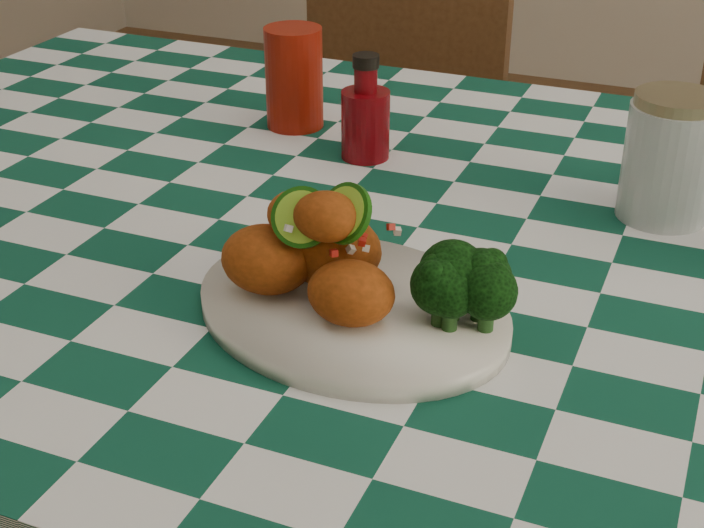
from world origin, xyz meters
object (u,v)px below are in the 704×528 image
at_px(mason_jar, 669,157).
at_px(red_tumbler, 294,78).
at_px(plate, 352,309).
at_px(ketchup_bottle, 366,107).
at_px(dining_table, 407,507).
at_px(wooden_chair_left, 369,193).
at_px(fried_chicken_pile, 331,246).

bearing_deg(mason_jar, red_tumbler, 168.68).
height_order(plate, ketchup_bottle, ketchup_bottle).
distance_m(dining_table, plate, 0.45).
distance_m(dining_table, wooden_chair_left, 0.81).
relative_size(red_tumbler, wooden_chair_left, 0.15).
height_order(dining_table, ketchup_bottle, ketchup_bottle).
height_order(red_tumbler, mason_jar, mason_jar).
bearing_deg(fried_chicken_pile, ketchup_bottle, 107.32).
bearing_deg(dining_table, mason_jar, 28.68).
xyz_separation_m(fried_chicken_pile, red_tumbler, (-0.24, 0.42, -0.00)).
xyz_separation_m(fried_chicken_pile, mason_jar, (0.25, 0.32, -0.00)).
height_order(red_tumbler, wooden_chair_left, red_tumbler).
distance_m(fried_chicken_pile, wooden_chair_left, 1.07).
height_order(dining_table, red_tumbler, red_tumbler).
relative_size(fried_chicken_pile, mason_jar, 1.16).
bearing_deg(wooden_chair_left, fried_chicken_pile, -69.67).
bearing_deg(ketchup_bottle, red_tumbler, 152.80).
height_order(plate, mason_jar, mason_jar).
bearing_deg(fried_chicken_pile, wooden_chair_left, 109.69).
height_order(fried_chicken_pile, red_tumbler, red_tumbler).
distance_m(red_tumbler, ketchup_bottle, 0.14).
bearing_deg(fried_chicken_pile, dining_table, 85.91).
height_order(red_tumbler, ketchup_bottle, red_tumbler).
relative_size(fried_chicken_pile, wooden_chair_left, 0.18).
bearing_deg(red_tumbler, mason_jar, -11.32).
bearing_deg(plate, red_tumbler, 121.47).
xyz_separation_m(red_tumbler, ketchup_bottle, (0.13, -0.07, -0.00)).
bearing_deg(dining_table, red_tumbler, 138.15).
relative_size(plate, wooden_chair_left, 0.33).
bearing_deg(plate, dining_table, 91.64).
bearing_deg(dining_table, plate, -88.36).
bearing_deg(mason_jar, dining_table, -151.32).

